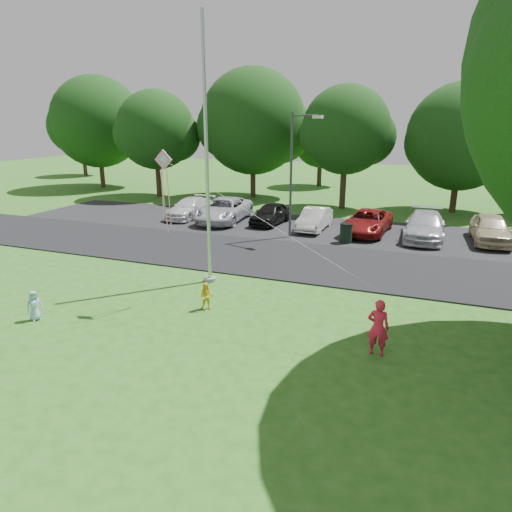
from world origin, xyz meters
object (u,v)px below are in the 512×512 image
(kite, at_px, (168,175))
(street_lamp, at_px, (295,165))
(trash_can, at_px, (346,234))
(child_yellow, at_px, (206,296))
(child_blue, at_px, (34,306))
(flagpole, at_px, (207,178))
(woman, at_px, (378,327))

(kite, bearing_deg, street_lamp, 85.48)
(street_lamp, height_order, kite, street_lamp)
(trash_can, bearing_deg, child_yellow, -105.18)
(street_lamp, xyz_separation_m, kite, (-1.22, -10.56, 0.55))
(child_blue, distance_m, kite, 6.09)
(child_blue, bearing_deg, kite, -27.05)
(child_blue, xyz_separation_m, kite, (3.59, 2.77, 4.07))
(kite, bearing_deg, child_blue, -140.27)
(flagpole, relative_size, woman, 6.11)
(trash_can, height_order, kite, kite)
(trash_can, distance_m, woman, 12.01)
(flagpole, height_order, child_blue, flagpole)
(street_lamp, distance_m, child_blue, 14.60)
(child_yellow, bearing_deg, flagpole, 101.24)
(woman, distance_m, child_yellow, 5.96)
(flagpole, bearing_deg, child_yellow, -65.71)
(woman, bearing_deg, trash_can, -75.28)
(flagpole, relative_size, child_yellow, 10.27)
(street_lamp, relative_size, kite, 0.88)
(child_yellow, xyz_separation_m, kite, (-1.25, -0.00, 4.08))
(flagpole, xyz_separation_m, kite, (-0.06, -2.65, 0.40))
(trash_can, distance_m, child_blue, 15.36)
(trash_can, bearing_deg, flagpole, -117.21)
(flagpole, xyz_separation_m, child_blue, (-3.65, -5.42, -3.67))
(trash_can, distance_m, child_yellow, 10.90)
(child_yellow, bearing_deg, woman, -23.79)
(flagpole, distance_m, trash_can, 9.56)
(street_lamp, bearing_deg, kite, -77.83)
(flagpole, xyz_separation_m, street_lamp, (1.16, 7.91, -0.15))
(child_yellow, bearing_deg, kite, 167.12)
(child_yellow, distance_m, kite, 4.27)
(street_lamp, xyz_separation_m, trash_can, (2.89, -0.04, -3.47))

